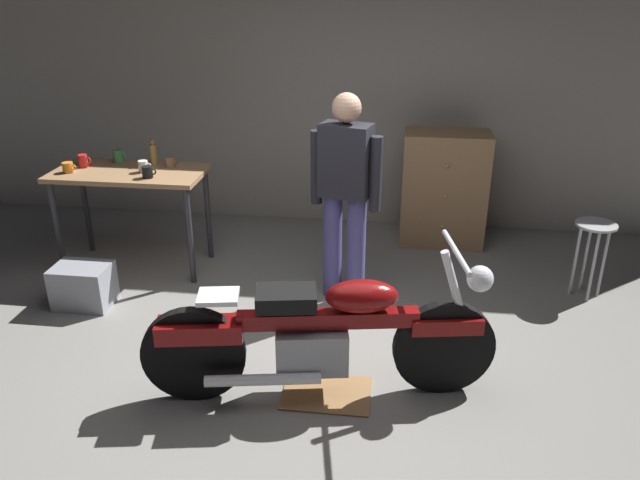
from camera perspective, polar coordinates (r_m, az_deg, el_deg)
name	(u,v)px	position (r m, az deg, el deg)	size (l,w,h in m)	color
ground_plane	(299,368)	(4.32, -1.94, -11.65)	(12.00, 12.00, 0.00)	gray
back_wall	(342,72)	(6.37, 2.05, 15.13)	(8.00, 0.12, 3.10)	gray
workbench	(130,183)	(5.64, -17.01, 5.00)	(1.30, 0.64, 0.90)	#99724C
motorcycle	(323,333)	(3.83, 0.25, -8.56)	(2.17, 0.73, 1.00)	black
person_standing	(345,190)	(4.80, 2.32, 4.59)	(0.55, 0.31, 1.67)	#4B4989
shop_stool	(594,240)	(5.43, 23.79, 0.01)	(0.32, 0.32, 0.64)	#B2B2B7
wooden_dresser	(444,189)	(6.11, 11.28, 4.64)	(0.80, 0.47, 1.10)	#99724C
drip_tray	(327,393)	(4.08, 0.62, -13.85)	(0.56, 0.40, 0.01)	olive
storage_bin	(83,286)	(5.32, -20.87, -3.93)	(0.44, 0.32, 0.34)	gray
mug_brown_stoneware	(170,162)	(5.61, -13.55, 6.98)	(0.11, 0.08, 0.09)	brown
mug_white_ceramic	(143,166)	(5.52, -15.88, 6.52)	(0.11, 0.08, 0.10)	white
mug_orange_travel	(68,167)	(5.72, -22.10, 6.19)	(0.12, 0.09, 0.09)	orange
mug_red_diner	(83,161)	(5.83, -20.88, 6.80)	(0.11, 0.08, 0.11)	red
mug_black_matte	(148,172)	(5.36, -15.52, 6.03)	(0.12, 0.09, 0.10)	black
mug_green_speckled	(118,156)	(5.87, -17.99, 7.33)	(0.13, 0.09, 0.11)	#3D7F4C
bottle	(154,154)	(5.69, -15.01, 7.61)	(0.06, 0.06, 0.24)	olive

